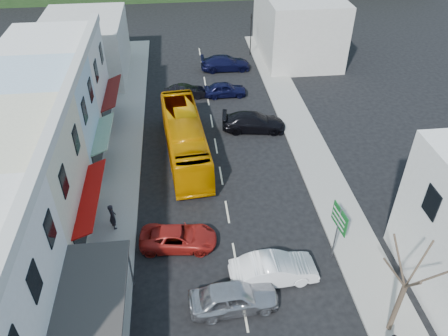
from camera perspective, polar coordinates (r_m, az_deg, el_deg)
ground at (r=26.78m, az=1.45°, el=-11.50°), size 120.00×120.00×0.00m
sidewalk_left at (r=34.39m, az=-13.27°, el=0.32°), size 3.00×52.00×0.15m
sidewalk_right at (r=35.52m, az=11.39°, el=1.92°), size 3.00×52.00×0.15m
shopfront_row at (r=29.40m, az=-24.74°, el=0.02°), size 8.25×30.00×8.00m
distant_block_left at (r=48.64m, az=-17.64°, el=14.75°), size 8.00×10.00×6.00m
distant_block_right at (r=52.18m, az=9.60°, el=17.98°), size 8.00×12.00×7.00m
bus at (r=34.01m, az=-5.14°, el=3.84°), size 3.46×11.77×3.10m
car_silver at (r=24.02m, az=1.28°, el=-16.68°), size 4.51×2.08×1.40m
car_white at (r=25.31m, az=6.48°, el=-13.21°), size 4.50×2.06×1.40m
car_red at (r=27.05m, az=-5.98°, el=-8.97°), size 4.77×2.35×1.40m
car_black_near at (r=37.63m, az=3.90°, el=5.92°), size 4.70×2.41×1.40m
car_navy_mid at (r=43.02m, az=0.15°, el=10.23°), size 4.43×1.87×1.40m
car_black_far at (r=42.81m, az=-5.11°, el=9.93°), size 4.58×2.29×1.40m
car_navy_far at (r=48.58m, az=0.20°, el=13.48°), size 4.50×1.84×1.40m
pedestrian_left at (r=28.58m, az=-14.33°, el=-6.27°), size 0.60×0.71×1.70m
direction_sign at (r=26.23m, az=14.48°, el=-8.24°), size 0.60×1.78×3.85m
street_tree at (r=22.61m, az=22.54°, el=-14.15°), size 3.53×3.53×6.90m
traffic_signal at (r=51.94m, az=3.52°, el=16.99°), size 0.49×0.96×4.75m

